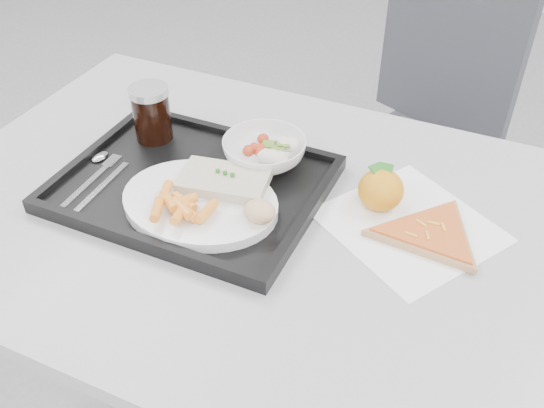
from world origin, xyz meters
name	(u,v)px	position (x,y,z in m)	size (l,w,h in m)	color
table	(265,241)	(0.00, 0.30, 0.68)	(1.20, 0.80, 0.75)	silver
chair	(430,124)	(0.14, 1.05, 0.54)	(0.55, 0.56, 0.93)	#38393F
tray	(193,185)	(-0.14, 0.30, 0.76)	(0.45, 0.35, 0.03)	black
dinner_plate	(200,203)	(-0.10, 0.25, 0.77)	(0.27, 0.27, 0.02)	white
fish_fillet	(224,180)	(-0.08, 0.30, 0.79)	(0.16, 0.12, 0.03)	beige
bread_roll	(260,211)	(0.02, 0.24, 0.80)	(0.06, 0.05, 0.03)	#CDB47D
salad_bowl	(264,151)	(-0.05, 0.41, 0.79)	(0.15, 0.15, 0.05)	white
cola_glass	(151,112)	(-0.28, 0.40, 0.82)	(0.07, 0.07, 0.11)	black
cutlery	(99,173)	(-0.31, 0.26, 0.77)	(0.08, 0.17, 0.01)	silver
napkin	(409,226)	(0.23, 0.36, 0.75)	(0.34, 0.34, 0.00)	white
tangerine	(381,190)	(0.17, 0.40, 0.79)	(0.10, 0.10, 0.07)	orange
pizza_slice	(431,234)	(0.27, 0.35, 0.76)	(0.29, 0.29, 0.02)	tan
carrot_pile	(179,205)	(-0.11, 0.21, 0.80)	(0.11, 0.10, 0.02)	orange
salad_contents	(272,151)	(-0.03, 0.41, 0.80)	(0.09, 0.08, 0.03)	#B4361A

